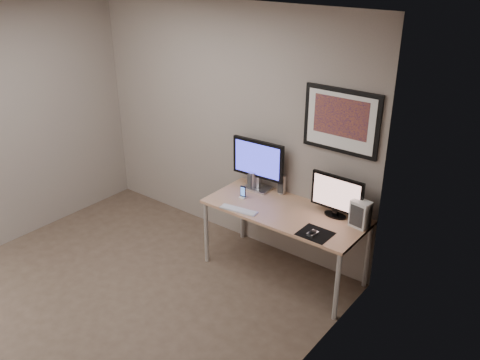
{
  "coord_description": "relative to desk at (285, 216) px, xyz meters",
  "views": [
    {
      "loc": [
        3.32,
        -2.36,
        3.06
      ],
      "look_at": [
        0.64,
        1.1,
        1.04
      ],
      "focal_mm": 38.0,
      "sensor_mm": 36.0,
      "label": 1
    }
  ],
  "objects": [
    {
      "name": "monitor_large",
      "position": [
        -0.49,
        0.22,
        0.37
      ],
      "size": [
        0.6,
        0.21,
        0.54
      ],
      "rotation": [
        0.0,
        0.0,
        0.05
      ],
      "color": "#AFAFB4",
      "rests_on": "desk"
    },
    {
      "name": "room",
      "position": [
        -1.0,
        -0.9,
        0.98
      ],
      "size": [
        3.6,
        3.6,
        3.6
      ],
      "color": "white",
      "rests_on": "ground"
    },
    {
      "name": "speaker_left",
      "position": [
        -0.54,
        0.19,
        0.16
      ],
      "size": [
        0.09,
        0.09,
        0.19
      ],
      "primitive_type": "cylinder",
      "rotation": [
        0.0,
        0.0,
        -0.18
      ],
      "color": "#AFAFB4",
      "rests_on": "desk"
    },
    {
      "name": "speaker_right",
      "position": [
        -0.23,
        0.3,
        0.17
      ],
      "size": [
        0.09,
        0.09,
        0.2
      ],
      "primitive_type": "cylinder",
      "rotation": [
        0.0,
        0.0,
        0.18
      ],
      "color": "#AFAFB4",
      "rests_on": "desk"
    },
    {
      "name": "keyboard",
      "position": [
        -0.36,
        -0.28,
        0.07
      ],
      "size": [
        0.4,
        0.16,
        0.01
      ],
      "primitive_type": "cube",
      "rotation": [
        0.0,
        0.0,
        0.15
      ],
      "color": "silver",
      "rests_on": "desk"
    },
    {
      "name": "monitor_tv",
      "position": [
        0.44,
        0.19,
        0.29
      ],
      "size": [
        0.53,
        0.13,
        0.41
      ],
      "rotation": [
        0.0,
        0.0,
        -0.02
      ],
      "color": "black",
      "rests_on": "desk"
    },
    {
      "name": "mouse",
      "position": [
        0.45,
        -0.24,
        0.09
      ],
      "size": [
        0.07,
        0.11,
        0.04
      ],
      "primitive_type": "ellipsoid",
      "rotation": [
        0.0,
        0.0,
        -0.11
      ],
      "color": "black",
      "rests_on": "mousepad"
    },
    {
      "name": "floor",
      "position": [
        -1.0,
        -1.35,
        -0.66
      ],
      "size": [
        3.6,
        3.6,
        0.0
      ],
      "primitive_type": "plane",
      "color": "#4A3A2E",
      "rests_on": "ground"
    },
    {
      "name": "mousepad",
      "position": [
        0.46,
        -0.21,
        0.07
      ],
      "size": [
        0.29,
        0.26,
        0.0
      ],
      "primitive_type": "cube",
      "rotation": [
        0.0,
        0.0,
        -0.01
      ],
      "color": "black",
      "rests_on": "desk"
    },
    {
      "name": "framed_art",
      "position": [
        0.35,
        0.33,
        0.96
      ],
      "size": [
        0.75,
        0.04,
        0.6
      ],
      "color": "black",
      "rests_on": "room"
    },
    {
      "name": "fan_unit",
      "position": [
        0.71,
        0.15,
        0.19
      ],
      "size": [
        0.18,
        0.15,
        0.26
      ],
      "primitive_type": "cube",
      "rotation": [
        0.0,
        0.0,
        -0.15
      ],
      "color": "silver",
      "rests_on": "desk"
    },
    {
      "name": "phone_dock",
      "position": [
        -0.48,
        -0.04,
        0.13
      ],
      "size": [
        0.07,
        0.07,
        0.13
      ],
      "primitive_type": "cube",
      "rotation": [
        0.0,
        0.0,
        0.07
      ],
      "color": "black",
      "rests_on": "desk"
    },
    {
      "name": "desk",
      "position": [
        0.0,
        0.0,
        0.0
      ],
      "size": [
        1.6,
        0.7,
        0.73
      ],
      "color": "#A97651",
      "rests_on": "floor"
    }
  ]
}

